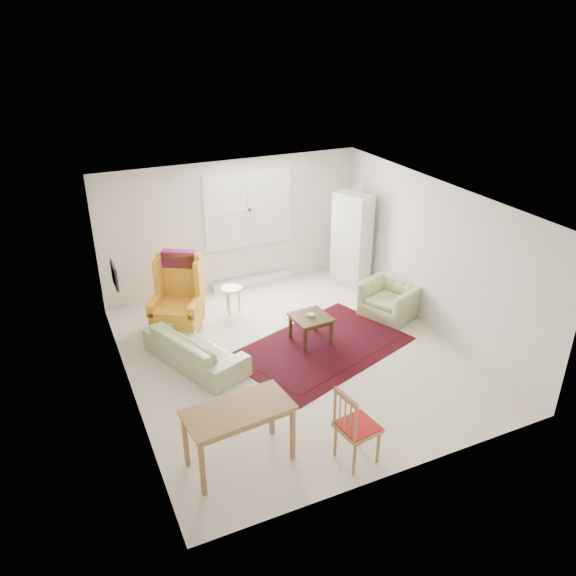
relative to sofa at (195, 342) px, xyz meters
name	(u,v)px	position (x,y,z in m)	size (l,w,h in m)	color
room	(292,278)	(1.49, -0.26, 0.89)	(5.04, 5.54, 2.51)	beige
rug	(321,347)	(1.94, -0.44, -0.35)	(2.71, 1.74, 0.03)	black
sofa	(195,342)	(0.00, 0.00, 0.00)	(1.80, 0.70, 0.72)	#99A970
armchair	(391,296)	(3.57, 0.07, 0.00)	(0.93, 0.81, 0.72)	#99A970
wingback_chair	(176,296)	(0.00, 1.02, 0.30)	(0.77, 0.81, 1.33)	orange
coffee_table	(311,329)	(1.87, -0.17, -0.13)	(0.58, 0.58, 0.47)	#3F2713
stool	(232,300)	(1.05, 1.31, -0.11)	(0.37, 0.37, 0.50)	white
cabinet	(352,240)	(3.57, 1.47, 0.55)	(0.39, 0.73, 1.83)	white
desk	(239,436)	(-0.12, -2.30, 0.03)	(1.24, 0.62, 0.78)	olive
desk_chair	(358,425)	(1.15, -2.83, 0.14)	(0.44, 0.44, 1.01)	olive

